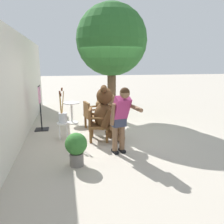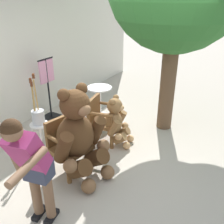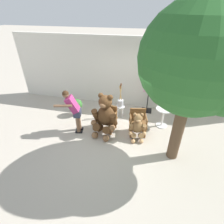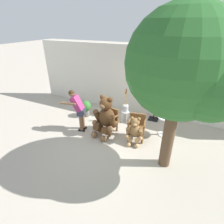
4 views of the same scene
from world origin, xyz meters
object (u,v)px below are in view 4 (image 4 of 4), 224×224
Objects in this scene: wooden_chair_left at (109,120)px; round_side_table at (165,124)px; patio_tree at (186,69)px; potted_plant at (86,107)px; clothing_display_stand at (155,103)px; brush_bucket at (126,107)px; teddy_bear_large at (105,117)px; white_stool at (125,114)px; person_visitor at (78,107)px; wooden_chair_right at (137,126)px; teddy_bear_small at (135,131)px.

wooden_chair_left reaches higher than round_side_table.
patio_tree reaches higher than wooden_chair_left.
clothing_display_stand is at bearing 19.00° from potted_plant.
potted_plant is 2.83m from clothing_display_stand.
brush_bucket is 1.62m from round_side_table.
brush_bucket is at bearing 169.74° from round_side_table.
teddy_bear_large is 1.65m from potted_plant.
round_side_table is (1.58, -0.28, 0.09)m from white_stool.
round_side_table is 0.18× the size of patio_tree.
white_stool is at bearing 43.55° from person_visitor.
person_visitor is 3.33× the size of white_stool.
person_visitor is (-1.02, -0.13, 0.20)m from teddy_bear_large.
brush_bucket is at bearing 130.50° from wooden_chair_right.
potted_plant is (-3.25, 0.03, -0.05)m from round_side_table.
wooden_chair_right reaches higher than round_side_table.
wooden_chair_right is 0.29m from teddy_bear_small.
clothing_display_stand reaches higher than teddy_bear_small.
person_visitor is at bearing -70.63° from potted_plant.
patio_tree is (2.26, -0.67, 2.01)m from teddy_bear_large.
brush_bucket is at bearing -146.40° from clothing_display_stand.
wooden_chair_left is 1.87× the size of white_stool.
round_side_table is 0.53× the size of clothing_display_stand.
brush_bucket reaches higher than wooden_chair_left.
round_side_table reaches higher than white_stool.
brush_bucket reaches higher than white_stool.
patio_tree is 3.31m from clothing_display_stand.
teddy_bear_large is 2.02× the size of round_side_table.
brush_bucket is at bearing 123.38° from teddy_bear_small.
wooden_chair_right is 0.92× the size of brush_bucket.
white_stool is at bearing 8.67° from potted_plant.
teddy_bear_large reaches higher than teddy_bear_small.
white_stool is at bearing 75.00° from teddy_bear_large.
clothing_display_stand is (0.99, 0.66, 0.08)m from brush_bucket.
teddy_bear_large is 1.17m from brush_bucket.
potted_plant is (-1.67, -0.26, -0.24)m from brush_bucket.
teddy_bear_small is 0.24× the size of patio_tree.
wooden_chair_left is 1.26× the size of potted_plant.
person_visitor is at bearing -136.45° from white_stool.
round_side_table is (1.85, 0.59, -0.01)m from wooden_chair_left.
person_visitor is 0.38× the size of patio_tree.
wooden_chair_right reaches higher than potted_plant.
wooden_chair_right is 1.57m from clothing_display_stand.
wooden_chair_right is at bearing 13.79° from teddy_bear_large.
round_side_table is at bearing 35.16° from wooden_chair_right.
teddy_bear_small is (1.07, -0.03, -0.25)m from teddy_bear_large.
potted_plant reaches higher than white_stool.
brush_bucket is at bearing 115.13° from white_stool.
brush_bucket is at bearing 8.76° from potted_plant.
white_stool is at bearing 72.50° from wooden_chair_left.
wooden_chair_right is 1.26× the size of potted_plant.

